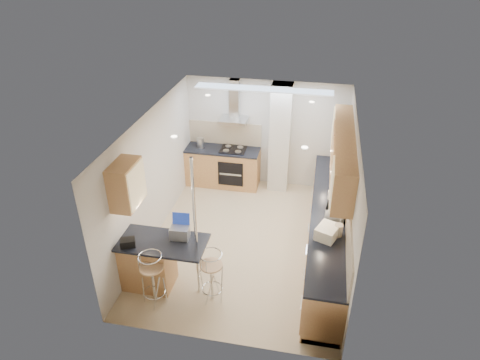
% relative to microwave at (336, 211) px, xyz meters
% --- Properties ---
extents(ground, '(4.80, 4.80, 0.00)m').
position_rel_microwave_xyz_m(ground, '(-1.61, 0.18, -1.05)').
color(ground, '#C6B684').
rests_on(ground, ground).
extents(room_shell, '(3.64, 4.84, 2.51)m').
position_rel_microwave_xyz_m(room_shell, '(-1.29, 0.55, 0.49)').
color(room_shell, silver).
rests_on(room_shell, ground).
extents(right_counter, '(0.63, 4.40, 0.92)m').
position_rel_microwave_xyz_m(right_counter, '(-0.11, 0.18, -0.59)').
color(right_counter, '#AC6944').
rests_on(right_counter, ground).
extents(back_counter, '(1.70, 0.63, 0.92)m').
position_rel_microwave_xyz_m(back_counter, '(-2.56, 2.28, -0.59)').
color(back_counter, '#AC6944').
rests_on(back_counter, ground).
extents(peninsula, '(1.47, 0.72, 0.94)m').
position_rel_microwave_xyz_m(peninsula, '(-2.73, -1.27, -0.58)').
color(peninsula, '#AC6944').
rests_on(peninsula, ground).
extents(microwave, '(0.39, 0.52, 0.27)m').
position_rel_microwave_xyz_m(microwave, '(0.00, 0.00, 0.00)').
color(microwave, white).
rests_on(microwave, right_counter).
extents(laptop, '(0.31, 0.24, 0.20)m').
position_rel_microwave_xyz_m(laptop, '(-2.46, -1.11, -0.01)').
color(laptop, '#9DA1A5').
rests_on(laptop, peninsula).
extents(bag, '(0.27, 0.24, 0.12)m').
position_rel_microwave_xyz_m(bag, '(-3.20, -1.47, -0.05)').
color(bag, black).
rests_on(bag, peninsula).
extents(bar_stool_near, '(0.45, 0.45, 0.96)m').
position_rel_microwave_xyz_m(bar_stool_near, '(-2.77, -1.66, -0.57)').
color(bar_stool_near, tan).
rests_on(bar_stool_near, ground).
extents(bar_stool_end, '(0.54, 0.54, 0.93)m').
position_rel_microwave_xyz_m(bar_stool_end, '(-1.88, -1.40, -0.59)').
color(bar_stool_end, tan).
rests_on(bar_stool_end, ground).
extents(jar_a, '(0.16, 0.16, 0.16)m').
position_rel_microwave_xyz_m(jar_a, '(-0.09, 0.59, -0.05)').
color(jar_a, white).
rests_on(jar_a, right_counter).
extents(jar_b, '(0.14, 0.14, 0.16)m').
position_rel_microwave_xyz_m(jar_b, '(-0.07, 1.06, -0.05)').
color(jar_b, white).
rests_on(jar_b, right_counter).
extents(jar_c, '(0.18, 0.18, 0.21)m').
position_rel_microwave_xyz_m(jar_c, '(0.04, -0.53, -0.03)').
color(jar_c, '#B8AA93').
rests_on(jar_c, right_counter).
extents(jar_d, '(0.10, 0.10, 0.13)m').
position_rel_microwave_xyz_m(jar_d, '(0.08, -0.20, -0.07)').
color(jar_d, white).
rests_on(jar_d, right_counter).
extents(bread_bin, '(0.43, 0.48, 0.20)m').
position_rel_microwave_xyz_m(bread_bin, '(-0.14, -0.61, -0.03)').
color(bread_bin, white).
rests_on(bread_bin, right_counter).
extents(kettle, '(0.16, 0.16, 0.23)m').
position_rel_microwave_xyz_m(kettle, '(-3.08, 2.26, -0.02)').
color(kettle, '#BABDBF').
rests_on(kettle, back_counter).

